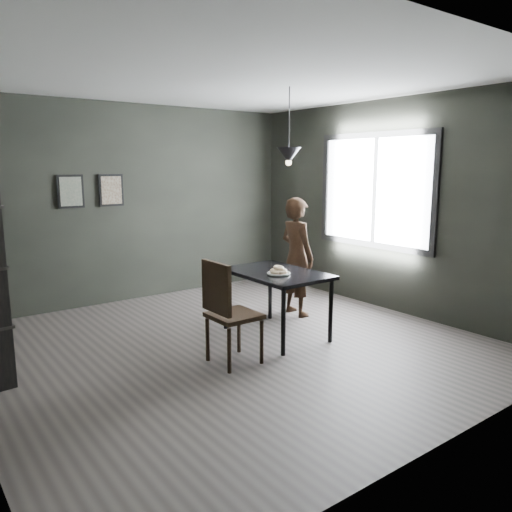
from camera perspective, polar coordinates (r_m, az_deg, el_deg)
ground at (r=5.53m, az=-2.64°, el=-10.19°), size 5.00×5.00×0.00m
back_wall at (r=7.41m, az=-13.69°, el=5.86°), size 5.00×0.10×2.80m
ceiling at (r=5.25m, az=-2.91°, el=19.75°), size 5.00×5.00×0.02m
window_assembly at (r=7.01m, az=13.41°, el=7.28°), size 0.04×1.96×1.56m
cafe_table at (r=5.68m, az=2.32°, el=-2.57°), size 0.80×1.20×0.75m
white_plate at (r=5.52m, az=2.60°, el=-2.06°), size 0.23×0.23×0.01m
donut_pile at (r=5.51m, az=2.60°, el=-1.69°), size 0.22×0.22×0.09m
woman at (r=6.49m, az=4.68°, el=-0.09°), size 0.38×0.57×1.54m
wood_chair at (r=4.86m, az=-3.43°, el=-5.76°), size 0.46×0.46×1.04m
pendant_lamp at (r=5.78m, az=3.76°, el=11.42°), size 0.28×0.28×0.86m
framed_print_left at (r=7.06m, az=-20.42°, el=6.93°), size 0.34×0.04×0.44m
framed_print_right at (r=7.24m, az=-16.22°, el=7.23°), size 0.34×0.04×0.44m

